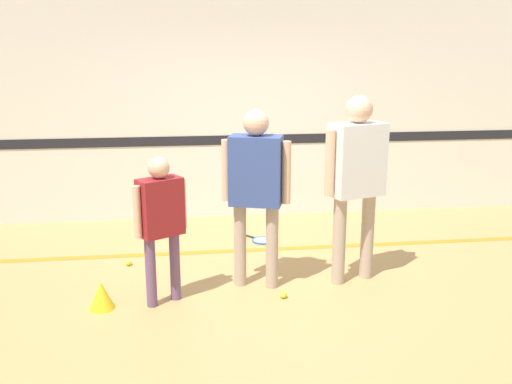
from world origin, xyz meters
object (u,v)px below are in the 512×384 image
object	(u,v)px
person_student_left	(161,215)
training_cone	(101,295)
racket_spare_on_floor	(262,240)
person_instructor	(256,180)
tennis_ball_stray_left	(128,262)
tennis_ball_by_spare_racket	(240,238)
person_student_right	(356,169)
tennis_ball_near_instructor	(283,295)

from	to	relation	value
person_student_left	training_cone	bearing A→B (deg)	156.00
racket_spare_on_floor	person_instructor	bearing A→B (deg)	128.72
person_instructor	racket_spare_on_floor	size ratio (longest dim) A/B	3.88
tennis_ball_stray_left	person_student_left	bearing A→B (deg)	-67.19
person_student_left	training_cone	xyz separation A→B (m)	(-0.53, -0.06, -0.69)
person_instructor	tennis_ball_by_spare_racket	xyz separation A→B (m)	(-0.02, 1.29, -1.00)
person_student_right	racket_spare_on_floor	xyz separation A→B (m)	(-0.71, 1.24, -1.09)
person_student_left	racket_spare_on_floor	world-z (taller)	person_student_left
tennis_ball_near_instructor	training_cone	world-z (taller)	training_cone
person_instructor	tennis_ball_stray_left	xyz separation A→B (m)	(-1.24, 0.67, -1.00)
person_instructor	person_student_left	xyz separation A→B (m)	(-0.85, -0.26, -0.22)
person_instructor	person_student_right	distance (m)	0.94
person_student_left	tennis_ball_by_spare_racket	world-z (taller)	person_student_left
person_instructor	training_cone	bearing A→B (deg)	-149.80
person_student_left	person_student_right	distance (m)	1.84
racket_spare_on_floor	tennis_ball_near_instructor	distance (m)	1.57
training_cone	person_student_left	bearing A→B (deg)	6.41
tennis_ball_near_instructor	training_cone	distance (m)	1.59
person_student_right	person_student_left	bearing A→B (deg)	-9.17
racket_spare_on_floor	tennis_ball_near_instructor	size ratio (longest dim) A/B	6.50
person_instructor	training_cone	distance (m)	1.68
tennis_ball_near_instructor	training_cone	size ratio (longest dim) A/B	0.27
person_instructor	person_student_right	xyz separation A→B (m)	(0.94, 0.02, 0.07)
racket_spare_on_floor	training_cone	distance (m)	2.26
person_instructor	person_student_right	size ratio (longest dim) A/B	0.94
tennis_ball_near_instructor	racket_spare_on_floor	bearing A→B (deg)	89.08
racket_spare_on_floor	person_student_left	bearing A→B (deg)	103.58
racket_spare_on_floor	tennis_ball_stray_left	size ratio (longest dim) A/B	6.50
person_student_right	racket_spare_on_floor	size ratio (longest dim) A/B	4.14
tennis_ball_near_instructor	tennis_ball_by_spare_racket	size ratio (longest dim) A/B	1.00
tennis_ball_by_spare_racket	person_student_left	bearing A→B (deg)	-118.48
person_instructor	racket_spare_on_floor	world-z (taller)	person_instructor
tennis_ball_near_instructor	tennis_ball_stray_left	bearing A→B (deg)	145.77
racket_spare_on_floor	tennis_ball_near_instructor	xyz separation A→B (m)	(-0.03, -1.57, 0.02)
person_instructor	tennis_ball_by_spare_racket	world-z (taller)	person_instructor
training_cone	person_student_right	bearing A→B (deg)	8.15
person_instructor	racket_spare_on_floor	distance (m)	1.64
person_student_left	tennis_ball_by_spare_racket	xyz separation A→B (m)	(0.84, 1.54, -0.78)
racket_spare_on_floor	training_cone	world-z (taller)	training_cone
person_student_left	tennis_ball_near_instructor	bearing A→B (deg)	-33.53
racket_spare_on_floor	tennis_ball_by_spare_racket	xyz separation A→B (m)	(-0.25, 0.03, 0.02)
tennis_ball_stray_left	training_cone	xyz separation A→B (m)	(-0.14, -0.99, 0.09)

